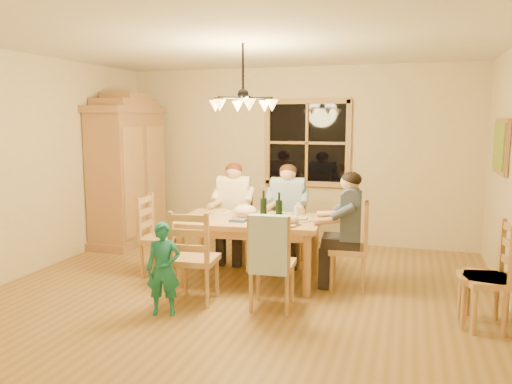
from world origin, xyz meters
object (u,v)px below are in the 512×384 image
(armoire, at_px, (128,175))
(adult_slate_man, at_px, (349,215))
(dining_table, at_px, (250,227))
(chair_spare_back, at_px, (486,294))
(adult_woman, at_px, (234,200))
(child, at_px, (163,269))
(chair_end_left, at_px, (161,251))
(adult_plaid_man, at_px, (288,202))
(chair_spare_front, at_px, (487,295))
(chair_far_right, at_px, (287,242))
(chair_end_right, at_px, (348,262))
(chair_far_left, at_px, (234,239))
(wine_bottle_a, at_px, (263,204))
(chair_near_left, at_px, (196,273))
(wine_bottle_b, at_px, (279,207))
(chair_near_right, at_px, (272,279))
(chandelier, at_px, (243,103))

(armoire, xyz_separation_m, adult_slate_man, (3.52, -1.15, -0.22))
(dining_table, height_order, chair_spare_back, chair_spare_back)
(adult_woman, relative_size, child, 0.95)
(chair_end_left, bearing_deg, adult_plaid_man, 117.98)
(chair_end_left, height_order, chair_spare_front, same)
(chair_far_right, bearing_deg, chair_end_left, 27.98)
(chair_end_left, distance_m, chair_end_right, 2.28)
(chair_far_left, xyz_separation_m, wine_bottle_a, (0.62, -0.70, 0.62))
(chair_near_left, relative_size, child, 1.07)
(adult_plaid_man, relative_size, wine_bottle_b, 2.65)
(chair_near_right, relative_size, child, 1.07)
(dining_table, height_order, child, child)
(armoire, height_order, chair_spare_back, armoire)
(armoire, xyz_separation_m, chair_far_right, (2.64, -0.45, -0.75))
(child, bearing_deg, adult_woman, 72.17)
(chair_near_right, xyz_separation_m, wine_bottle_b, (-0.11, 0.67, 0.62))
(chair_near_left, relative_size, chair_spare_back, 1.00)
(chair_far_right, distance_m, child, 2.17)
(chair_end_left, distance_m, child, 1.31)
(adult_woman, distance_m, wine_bottle_b, 1.16)
(adult_slate_man, bearing_deg, chair_near_left, 116.57)
(chair_near_left, relative_size, chair_end_left, 1.00)
(adult_plaid_man, height_order, child, adult_plaid_man)
(chair_near_right, bearing_deg, armoire, 140.62)
(chair_near_left, height_order, adult_woman, adult_woman)
(chair_end_left, distance_m, adult_woman, 1.19)
(chair_near_right, bearing_deg, adult_plaid_man, 93.37)
(chair_end_left, xyz_separation_m, wine_bottle_b, (1.50, 0.03, 0.62))
(dining_table, bearing_deg, chair_near_left, -113.30)
(child, bearing_deg, chair_far_left, 72.17)
(chair_far_left, bearing_deg, chair_near_right, 117.90)
(chandelier, height_order, child, chandelier)
(chair_far_left, xyz_separation_m, adult_plaid_man, (0.73, 0.06, 0.54))
(chair_near_left, height_order, wine_bottle_a, wine_bottle_a)
(dining_table, xyz_separation_m, chair_far_right, (0.26, 0.80, -0.35))
(adult_woman, bearing_deg, wine_bottle_a, 126.82)
(armoire, distance_m, adult_slate_man, 3.71)
(chair_far_right, bearing_deg, chandelier, 74.57)
(chair_far_left, height_order, child, chair_far_left)
(chair_end_right, relative_size, adult_plaid_man, 1.13)
(chair_end_right, relative_size, wine_bottle_b, 3.00)
(chair_end_left, xyz_separation_m, chair_end_right, (2.27, 0.18, 0.00))
(chair_spare_front, relative_size, chair_spare_back, 1.00)
(armoire, bearing_deg, adult_plaid_man, -9.64)
(chair_near_left, xyz_separation_m, chair_end_left, (-0.79, 0.71, 0.00))
(chair_near_right, height_order, chair_spare_front, same)
(chandelier, relative_size, child, 0.84)
(chair_far_left, bearing_deg, chair_spare_back, 151.03)
(chair_far_left, bearing_deg, adult_woman, 85.41)
(chair_near_left, bearing_deg, wine_bottle_b, 41.57)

